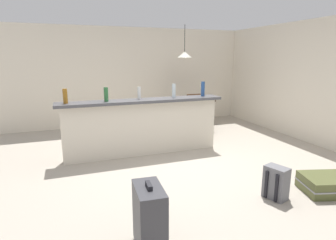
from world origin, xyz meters
name	(u,v)px	position (x,y,z in m)	size (l,w,h in m)	color
ground_plane	(176,162)	(0.00, 0.00, -0.03)	(13.00, 13.00, 0.05)	#ADA393
wall_back	(134,77)	(0.00, 3.05, 1.25)	(6.60, 0.10, 2.50)	silver
wall_right	(306,82)	(3.05, 0.30, 1.25)	(0.10, 6.00, 2.50)	silver
partition_half_wall	(143,129)	(-0.43, 0.54, 0.48)	(2.80, 0.20, 0.97)	silver
bar_countertop	(143,101)	(-0.43, 0.54, 0.99)	(2.96, 0.40, 0.05)	#4C4C51
bottle_amber	(65,96)	(-1.72, 0.54, 1.14)	(0.07, 0.07, 0.24)	#9E661E
bottle_green	(106,94)	(-1.07, 0.54, 1.14)	(0.07, 0.07, 0.24)	#2D6B38
bottle_white	(139,93)	(-0.48, 0.61, 1.13)	(0.06, 0.06, 0.22)	silver
bottle_clear	(174,91)	(0.18, 0.58, 1.15)	(0.07, 0.07, 0.25)	silver
bottle_blue	(203,89)	(0.78, 0.58, 1.16)	(0.07, 0.07, 0.28)	#284C89
dining_table	(188,103)	(1.13, 2.03, 0.65)	(1.10, 0.80, 0.74)	#332319
dining_chair_near_partition	(196,112)	(1.07, 1.44, 0.52)	(0.43, 0.43, 0.93)	#4C331E
pendant_lamp	(185,54)	(1.04, 2.08, 1.81)	(0.34, 0.34, 0.80)	black
suitcase_flat_olive	(330,184)	(1.48, -1.76, 0.11)	(0.89, 0.67, 0.22)	#51562D
backpack_grey	(276,183)	(0.70, -1.64, 0.20)	(0.30, 0.32, 0.42)	slate
suitcase_upright_charcoal	(149,218)	(-1.08, -2.04, 0.33)	(0.27, 0.46, 0.67)	#38383D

